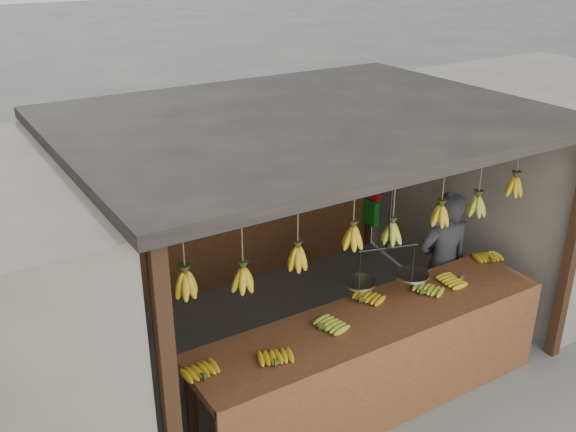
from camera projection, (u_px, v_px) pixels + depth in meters
ground at (303, 341)px, 6.64m from camera, size 80.00×80.00×0.00m
stall at (286, 151)px, 6.11m from camera, size 4.30×3.30×2.40m
neighbor_right at (548, 174)px, 7.92m from camera, size 3.00×3.00×2.30m
counter at (382, 342)px, 5.40m from camera, size 3.37×0.76×0.96m
hanging_bananas at (306, 194)px, 5.99m from camera, size 3.61×2.24×0.39m
balance_scale at (386, 274)px, 5.47m from camera, size 0.75×0.43×0.86m
vendor at (442, 265)px, 6.47m from camera, size 0.64×0.48×1.59m
bag_bundles at (373, 177)px, 8.23m from camera, size 0.08×0.26×1.24m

